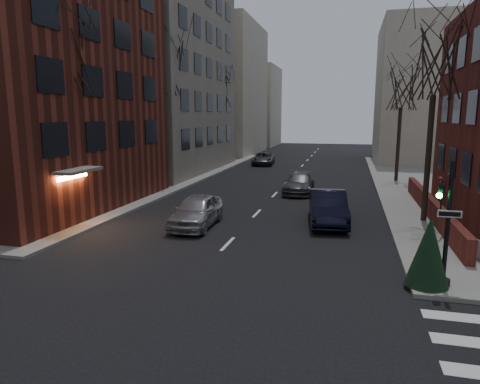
% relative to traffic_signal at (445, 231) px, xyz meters
% --- Properties ---
extents(building_left_tan, '(18.00, 18.00, 28.00)m').
position_rel_traffic_signal_xyz_m(building_left_tan, '(-24.94, 25.01, 12.09)').
color(building_left_tan, gray).
rests_on(building_left_tan, ground).
extents(low_wall_right, '(0.35, 16.00, 1.00)m').
position_rel_traffic_signal_xyz_m(low_wall_right, '(1.36, 10.01, -1.26)').
color(low_wall_right, maroon).
rests_on(low_wall_right, sidewalk_far_right).
extents(building_distant_la, '(14.00, 16.00, 18.00)m').
position_rel_traffic_signal_xyz_m(building_distant_la, '(-22.94, 46.01, 7.09)').
color(building_distant_la, '#BEB6A1').
rests_on(building_distant_la, ground).
extents(building_distant_ra, '(14.00, 14.00, 16.00)m').
position_rel_traffic_signal_xyz_m(building_distant_ra, '(7.06, 41.01, 6.09)').
color(building_distant_ra, '#BEB6A1').
rests_on(building_distant_ra, ground).
extents(building_distant_lb, '(10.00, 12.00, 14.00)m').
position_rel_traffic_signal_xyz_m(building_distant_lb, '(-20.94, 63.01, 5.09)').
color(building_distant_lb, '#BEB6A1').
rests_on(building_distant_lb, ground).
extents(traffic_signal, '(0.76, 0.44, 4.00)m').
position_rel_traffic_signal_xyz_m(traffic_signal, '(0.00, 0.00, 0.00)').
color(traffic_signal, black).
rests_on(traffic_signal, sidewalk_far_right).
extents(tree_left_a, '(4.18, 4.18, 10.26)m').
position_rel_traffic_signal_xyz_m(tree_left_a, '(-16.74, 5.01, 6.56)').
color(tree_left_a, '#2D231C').
rests_on(tree_left_a, sidewalk_far_left).
extents(tree_left_b, '(4.40, 4.40, 10.80)m').
position_rel_traffic_signal_xyz_m(tree_left_b, '(-16.74, 17.01, 7.00)').
color(tree_left_b, '#2D231C').
rests_on(tree_left_b, sidewalk_far_left).
extents(tree_left_c, '(3.96, 3.96, 9.72)m').
position_rel_traffic_signal_xyz_m(tree_left_c, '(-16.74, 31.01, 6.12)').
color(tree_left_c, '#2D231C').
rests_on(tree_left_c, sidewalk_far_left).
extents(tree_right_a, '(3.96, 3.96, 9.72)m').
position_rel_traffic_signal_xyz_m(tree_right_a, '(0.86, 9.01, 6.12)').
color(tree_right_a, '#2D231C').
rests_on(tree_right_a, sidewalk_far_right).
extents(tree_right_b, '(3.74, 3.74, 9.18)m').
position_rel_traffic_signal_xyz_m(tree_right_b, '(0.86, 23.01, 5.68)').
color(tree_right_b, '#2D231C').
rests_on(tree_right_b, sidewalk_far_right).
extents(streetlamp_near, '(0.36, 0.36, 6.28)m').
position_rel_traffic_signal_xyz_m(streetlamp_near, '(-16.14, 13.01, 2.33)').
color(streetlamp_near, black).
rests_on(streetlamp_near, sidewalk_far_left).
extents(streetlamp_far, '(0.36, 0.36, 6.28)m').
position_rel_traffic_signal_xyz_m(streetlamp_far, '(-16.14, 33.01, 2.33)').
color(streetlamp_far, black).
rests_on(streetlamp_far, sidewalk_far_left).
extents(parked_sedan, '(2.36, 5.26, 1.67)m').
position_rel_traffic_signal_xyz_m(parked_sedan, '(-3.94, 7.69, -1.07)').
color(parked_sedan, black).
rests_on(parked_sedan, ground).
extents(car_lane_silver, '(2.04, 4.71, 1.58)m').
position_rel_traffic_signal_xyz_m(car_lane_silver, '(-10.26, 5.49, -1.12)').
color(car_lane_silver, '#A8A8AE').
rests_on(car_lane_silver, ground).
extents(car_lane_gray, '(1.99, 4.84, 1.40)m').
position_rel_traffic_signal_xyz_m(car_lane_gray, '(-6.38, 16.04, -1.21)').
color(car_lane_gray, '#404045').
rests_on(car_lane_gray, ground).
extents(car_lane_far, '(2.73, 5.13, 1.37)m').
position_rel_traffic_signal_xyz_m(car_lane_far, '(-12.28, 32.85, -1.22)').
color(car_lane_far, '#39393E').
rests_on(car_lane_far, ground).
extents(sandwich_board, '(0.51, 0.59, 0.80)m').
position_rel_traffic_signal_xyz_m(sandwich_board, '(1.69, 2.92, -1.36)').
color(sandwich_board, silver).
rests_on(sandwich_board, sidewalk_far_right).
extents(evergreen_shrub, '(1.73, 1.73, 2.24)m').
position_rel_traffic_signal_xyz_m(evergreen_shrub, '(-0.45, -0.15, -0.64)').
color(evergreen_shrub, '#16331B').
rests_on(evergreen_shrub, sidewalk_far_right).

